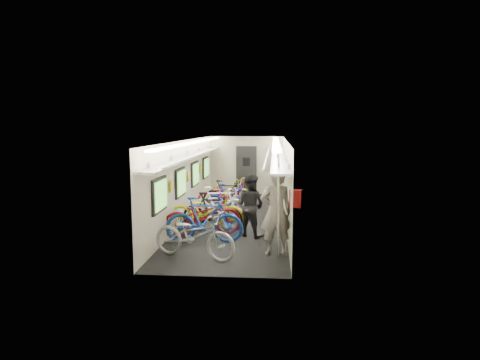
% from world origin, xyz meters
% --- Properties ---
extents(train_car_shell, '(10.00, 10.00, 10.00)m').
position_xyz_m(train_car_shell, '(-0.36, 0.71, 1.66)').
color(train_car_shell, black).
rests_on(train_car_shell, ground).
extents(bicycle_0, '(2.05, 1.30, 1.02)m').
position_xyz_m(bicycle_0, '(-0.53, -3.91, 0.51)').
color(bicycle_0, '#9C9CA0').
rests_on(bicycle_0, ground).
extents(bicycle_1, '(1.90, 0.63, 1.13)m').
position_xyz_m(bicycle_1, '(-0.52, -2.67, 0.56)').
color(bicycle_1, '#193C98').
rests_on(bicycle_1, ground).
extents(bicycle_2, '(2.16, 1.44, 1.07)m').
position_xyz_m(bicycle_2, '(-0.66, -2.07, 0.54)').
color(bicycle_2, maroon).
rests_on(bicycle_2, ground).
extents(bicycle_3, '(1.81, 0.90, 1.05)m').
position_xyz_m(bicycle_3, '(-0.50, -1.46, 0.52)').
color(bicycle_3, black).
rests_on(bicycle_3, ground).
extents(bicycle_4, '(2.10, 0.74, 1.10)m').
position_xyz_m(bicycle_4, '(-0.65, -1.58, 0.55)').
color(bicycle_4, gold).
rests_on(bicycle_4, ground).
extents(bicycle_5, '(1.78, 0.73, 1.04)m').
position_xyz_m(bicycle_5, '(-0.53, -0.24, 0.52)').
color(bicycle_5, white).
rests_on(bicycle_5, ground).
extents(bicycle_6, '(1.94, 1.04, 0.97)m').
position_xyz_m(bicycle_6, '(-0.46, -0.16, 0.48)').
color(bicycle_6, silver).
rests_on(bicycle_6, ground).
extents(bicycle_7, '(1.67, 0.70, 0.97)m').
position_xyz_m(bicycle_7, '(-0.27, 0.87, 0.49)').
color(bicycle_7, navy).
rests_on(bicycle_7, ground).
extents(bicycle_8, '(2.02, 0.78, 1.05)m').
position_xyz_m(bicycle_8, '(-0.40, 1.11, 0.52)').
color(bicycle_8, maroon).
rests_on(bicycle_8, ground).
extents(bicycle_9, '(1.63, 0.49, 0.97)m').
position_xyz_m(bicycle_9, '(-0.49, 1.77, 0.49)').
color(bicycle_9, black).
rests_on(bicycle_9, ground).
extents(bicycle_10, '(2.00, 1.35, 0.99)m').
position_xyz_m(bicycle_10, '(-0.52, 2.43, 0.50)').
color(bicycle_10, gold).
rests_on(bicycle_10, ground).
extents(passenger_near, '(0.76, 0.56, 1.91)m').
position_xyz_m(passenger_near, '(1.20, -3.49, 0.96)').
color(passenger_near, gray).
rests_on(passenger_near, ground).
extents(passenger_mid, '(0.98, 0.91, 1.60)m').
position_xyz_m(passenger_mid, '(0.56, -1.95, 0.80)').
color(passenger_mid, black).
rests_on(passenger_mid, ground).
extents(backpack, '(0.29, 0.23, 0.38)m').
position_xyz_m(backpack, '(1.62, -3.63, 1.28)').
color(backpack, '#A41010').
rests_on(backpack, passenger_near).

